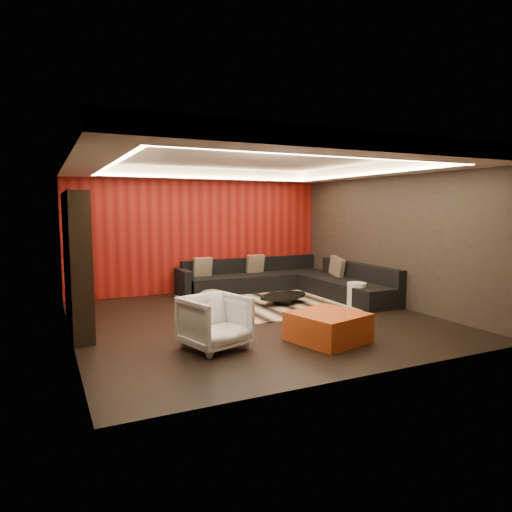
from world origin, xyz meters
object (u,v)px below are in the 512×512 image
armchair (215,322)px  coffee_table (283,299)px  drum_stool (217,305)px  sectional_sofa (289,282)px  orange_ottoman (328,327)px  white_side_table (356,295)px

armchair → coffee_table: bearing=27.1°
drum_stool → coffee_table: bearing=15.0°
sectional_sofa → armchair: bearing=-133.4°
drum_stool → orange_ottoman: bearing=-65.2°
coffee_table → sectional_sofa: bearing=55.0°
coffee_table → armchair: bearing=-136.7°
orange_ottoman → sectional_sofa: bearing=69.3°
armchair → sectional_sofa: 4.30m
coffee_table → orange_ottoman: 2.59m
coffee_table → drum_stool: size_ratio=2.78×
orange_ottoman → coffee_table: bearing=75.9°
armchair → sectional_sofa: size_ratio=0.22×
coffee_table → sectional_sofa: sectional_sofa is taller
white_side_table → coffee_table: bearing=148.1°
coffee_table → drum_stool: drum_stool is taller
white_side_table → orange_ottoman: size_ratio=0.50×
coffee_table → armchair: armchair is taller
drum_stool → orange_ottoman: 2.29m
drum_stool → white_side_table: (2.83, -0.34, 0.02)m
armchair → orange_ottoman: bearing=-29.4°
coffee_table → sectional_sofa: size_ratio=0.30×
coffee_table → white_side_table: white_side_table is taller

